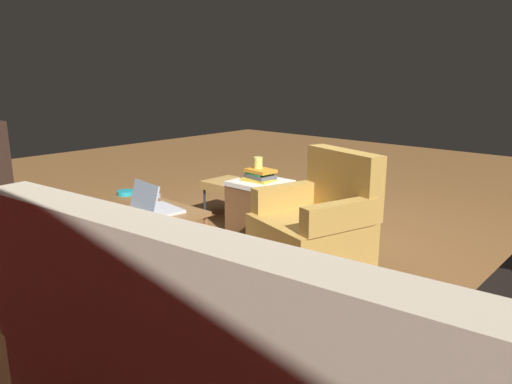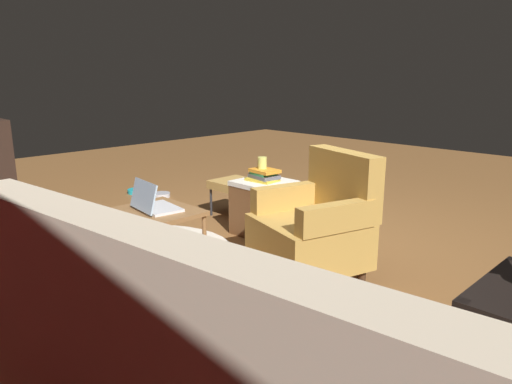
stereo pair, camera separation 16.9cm
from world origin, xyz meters
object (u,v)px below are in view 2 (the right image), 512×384
yellow_mug (262,163)px  pet_bowl_steel (161,195)px  armchair (316,226)px  book_stack_hamper (264,175)px  ottoman (235,185)px  laptop_desk (160,217)px  pet_bowl_teal (136,191)px  laptop (153,204)px  wicker_hamper (264,207)px  tv_remote (262,176)px

yellow_mug → pet_bowl_steel: yellow_mug is taller
armchair → pet_bowl_steel: size_ratio=4.35×
book_stack_hamper → ottoman: (0.59, -0.20, -0.22)m
laptop_desk → pet_bowl_steel: (1.83, -1.24, -0.40)m
book_stack_hamper → pet_bowl_teal: bearing=0.5°
laptop → yellow_mug: (0.13, -1.21, 0.11)m
armchair → wicker_hamper: (0.88, -0.39, -0.12)m
wicker_hamper → ottoman: size_ratio=1.20×
pet_bowl_steel → pet_bowl_teal: (0.37, 0.11, 0.00)m
book_stack_hamper → pet_bowl_steel: book_stack_hamper is taller
laptop_desk → yellow_mug: bearing=-83.1°
book_stack_hamper → armchair: bearing=156.1°
book_stack_hamper → tv_remote: (0.10, -0.08, -0.04)m
laptop_desk → laptop: (0.01, 0.04, 0.11)m
armchair → pet_bowl_teal: (2.97, -0.37, -0.34)m
tv_remote → ottoman: 0.53m
yellow_mug → tv_remote: (0.07, -0.07, -0.14)m
pet_bowl_steel → pet_bowl_teal: bearing=16.1°
ottoman → book_stack_hamper: bearing=161.4°
pet_bowl_teal → book_stack_hamper: bearing=-179.5°
wicker_hamper → yellow_mug: 0.39m
tv_remote → pet_bowl_steel: 1.69m
laptop_desk → wicker_hamper: same height
wicker_hamper → laptop: bearing=94.9°
armchair → pet_bowl_steel: 2.67m
laptop → book_stack_hamper: (0.10, -1.19, 0.00)m
laptop → pet_bowl_teal: laptop is taller
book_stack_hamper → pet_bowl_teal: size_ratio=1.39×
laptop → ottoman: size_ratio=0.87×
pet_bowl_teal → laptop: bearing=151.8°
pet_bowl_steel → pet_bowl_teal: 0.38m
armchair → yellow_mug: bearing=-23.8°
armchair → pet_bowl_teal: size_ratio=4.35×
pet_bowl_steel → pet_bowl_teal: same height
laptop_desk → pet_bowl_teal: size_ratio=2.80×
laptop → pet_bowl_steel: 2.29m
armchair → ottoman: (1.47, -0.59, -0.05)m
yellow_mug → pet_bowl_teal: size_ratio=0.50×
tv_remote → yellow_mug: bearing=114.9°
wicker_hamper → yellow_mug: size_ratio=4.80×
wicker_hamper → yellow_mug: (0.03, -0.01, 0.39)m
laptop → wicker_hamper: laptop is taller
armchair → book_stack_hamper: (0.88, -0.39, 0.17)m
yellow_mug → pet_bowl_steel: 1.80m
yellow_mug → pet_bowl_teal: bearing=0.8°
pet_bowl_steel → pet_bowl_teal: size_ratio=1.00×
pet_bowl_teal → laptop_desk: bearing=152.7°
ottoman → wicker_hamper: bearing=161.6°
armchair → wicker_hamper: bearing=-24.0°
laptop → yellow_mug: size_ratio=3.50×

